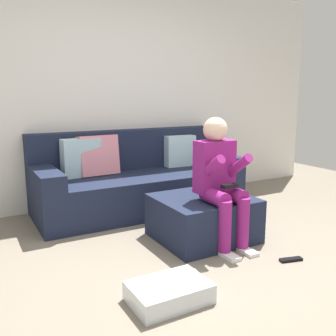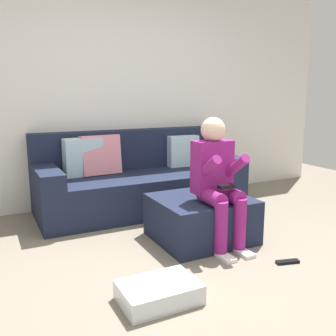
# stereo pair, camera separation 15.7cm
# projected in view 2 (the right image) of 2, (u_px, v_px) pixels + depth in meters

# --- Properties ---
(ground_plane) EXTENTS (8.03, 8.03, 0.00)m
(ground_plane) POSITION_uv_depth(u_px,v_px,m) (221.00, 280.00, 2.66)
(ground_plane) COLOR slate
(wall_back) EXTENTS (6.17, 0.10, 2.63)m
(wall_back) POSITION_uv_depth(u_px,v_px,m) (112.00, 92.00, 4.43)
(wall_back) COLOR silver
(wall_back) RESTS_ON ground_plane
(couch_sectional) EXTENTS (2.30, 0.92, 0.88)m
(couch_sectional) POSITION_uv_depth(u_px,v_px,m) (138.00, 180.00, 4.30)
(couch_sectional) COLOR #192138
(couch_sectional) RESTS_ON ground_plane
(ottoman) EXTENTS (0.82, 0.74, 0.39)m
(ottoman) POSITION_uv_depth(u_px,v_px,m) (201.00, 218.00, 3.39)
(ottoman) COLOR #192138
(ottoman) RESTS_ON ground_plane
(person_seated) EXTENTS (0.34, 0.56, 1.11)m
(person_seated) POSITION_uv_depth(u_px,v_px,m) (218.00, 177.00, 3.17)
(person_seated) COLOR #8C1E72
(person_seated) RESTS_ON ground_plane
(storage_bin) EXTENTS (0.50, 0.34, 0.13)m
(storage_bin) POSITION_uv_depth(u_px,v_px,m) (159.00, 292.00, 2.38)
(storage_bin) COLOR silver
(storage_bin) RESTS_ON ground_plane
(remote_near_ottoman) EXTENTS (0.19, 0.10, 0.02)m
(remote_near_ottoman) POSITION_uv_depth(u_px,v_px,m) (288.00, 262.00, 2.93)
(remote_near_ottoman) COLOR black
(remote_near_ottoman) RESTS_ON ground_plane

